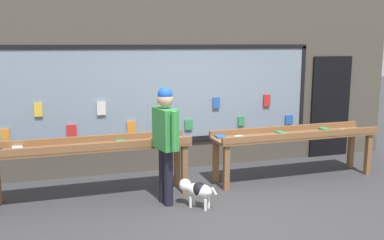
% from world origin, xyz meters
% --- Properties ---
extents(ground_plane, '(40.00, 40.00, 0.00)m').
position_xyz_m(ground_plane, '(0.00, 0.00, 0.00)').
color(ground_plane, '#38383A').
extents(shopfront_facade, '(8.99, 0.29, 3.63)m').
position_xyz_m(shopfront_facade, '(0.01, 2.39, 1.79)').
color(shopfront_facade, '#4C473D').
rests_on(shopfront_facade, ground_plane).
extents(display_table_left, '(2.99, 0.63, 0.93)m').
position_xyz_m(display_table_left, '(-1.73, 1.14, 0.76)').
color(display_table_left, brown).
rests_on(display_table_left, ground_plane).
extents(display_table_right, '(2.99, 0.67, 0.89)m').
position_xyz_m(display_table_right, '(1.74, 1.14, 0.72)').
color(display_table_right, brown).
rests_on(display_table_right, ground_plane).
extents(person_browsing, '(0.31, 0.67, 1.75)m').
position_xyz_m(person_browsing, '(-0.73, 0.60, 1.04)').
color(person_browsing, black).
rests_on(person_browsing, ground_plane).
extents(small_dog, '(0.48, 0.48, 0.40)m').
position_xyz_m(small_dog, '(-0.33, 0.32, 0.27)').
color(small_dog, white).
rests_on(small_dog, ground_plane).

